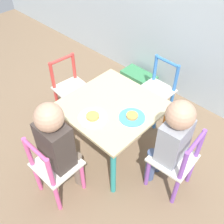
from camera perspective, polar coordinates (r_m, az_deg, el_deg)
name	(u,v)px	position (r m, az deg, el deg)	size (l,w,h in m)	color
ground_plane	(112,146)	(2.12, 0.00, -7.45)	(6.00, 6.00, 0.00)	#7F664C
kids_table	(112,111)	(1.84, 0.00, 0.16)	(0.62, 0.62, 0.45)	beige
chair_pink	(54,168)	(1.72, -12.43, -11.82)	(0.26, 0.26, 0.53)	silver
chair_purple	(175,162)	(1.75, 13.65, -10.48)	(0.28, 0.28, 0.53)	silver
chair_red	(71,89)	(2.25, -8.94, 4.88)	(0.28, 0.28, 0.53)	silver
chair_blue	(157,91)	(2.23, 9.76, 4.43)	(0.27, 0.27, 0.53)	silver
child_front	(58,142)	(1.58, -11.77, -6.49)	(0.20, 0.22, 0.76)	#7A6B5B
child_right	(172,138)	(1.62, 12.88, -5.50)	(0.22, 0.21, 0.74)	#4C608E
plate_front	(93,117)	(1.70, -4.21, -1.17)	(0.19, 0.19, 0.03)	white
plate_right	(132,117)	(1.71, 4.38, -1.05)	(0.17, 0.17, 0.03)	#4C9EE0
storage_bin	(139,79)	(2.68, 5.80, 7.14)	(0.34, 0.19, 0.13)	#3D8E56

